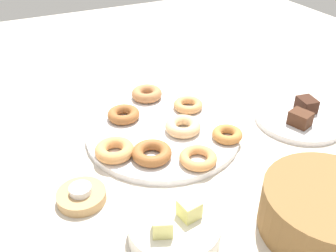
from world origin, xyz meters
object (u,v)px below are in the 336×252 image
object	(u,v)px
donut_1	(227,134)
donut_7	(147,94)
candle_holder	(82,196)
donut_0	(114,150)
brownie_near	(306,105)
donut_3	(183,126)
fruit_bowl	(174,229)
donut_plate	(163,133)
donut_4	(124,114)
basket	(326,211)
donut_2	(198,158)
tealight	(80,190)
melon_chunk_left	(189,209)
melon_chunk_right	(162,225)
donut_6	(188,105)
donut_5	(152,153)
cake_plate	(299,119)
brownie_far	(300,118)

from	to	relation	value
donut_1	donut_7	world-z (taller)	donut_7
donut_1	candle_holder	size ratio (longest dim) A/B	0.74
donut_0	brownie_near	xyz separation A→B (m)	(-0.56, 0.04, 0.00)
donut_3	fruit_bowl	xyz separation A→B (m)	(0.17, 0.29, -0.01)
donut_plate	donut_4	size ratio (longest dim) A/B	4.58
donut_1	basket	size ratio (longest dim) A/B	0.31
brownie_near	candle_holder	world-z (taller)	brownie_near
donut_2	donut_0	bearing A→B (deg)	-33.74
donut_2	tealight	size ratio (longest dim) A/B	1.90
brownie_near	melon_chunk_left	world-z (taller)	melon_chunk_left
donut_4	melon_chunk_right	world-z (taller)	melon_chunk_right
donut_6	melon_chunk_left	bearing A→B (deg)	61.67
donut_2	brownie_near	xyz separation A→B (m)	(-0.39, -0.07, 0.01)
donut_5	melon_chunk_left	world-z (taller)	melon_chunk_left
donut_6	tealight	bearing A→B (deg)	29.94
cake_plate	melon_chunk_left	distance (m)	0.52
donut_plate	donut_1	size ratio (longest dim) A/B	5.23
donut_1	donut_3	xyz separation A→B (m)	(0.09, -0.08, 0.00)
basket	donut_0	bearing A→B (deg)	-52.60
donut_0	tealight	distance (m)	0.15
donut_5	brownie_near	xyz separation A→B (m)	(-0.48, -0.01, 0.00)
basket	melon_chunk_left	world-z (taller)	basket
tealight	donut_6	bearing A→B (deg)	-150.06
melon_chunk_left	candle_holder	bearing A→B (deg)	-46.60
donut_plate	donut_0	world-z (taller)	donut_0
cake_plate	candle_holder	bearing A→B (deg)	3.59
basket	donut_5	bearing A→B (deg)	-57.05
donut_7	candle_holder	world-z (taller)	donut_7
donut_1	donut_6	distance (m)	0.18
donut_2	donut_5	size ratio (longest dim) A/B	0.93
donut_2	cake_plate	distance (m)	0.36
donut_7	melon_chunk_right	xyz separation A→B (m)	(0.19, 0.51, 0.03)
candle_holder	basket	distance (m)	0.49
donut_1	melon_chunk_left	bearing A→B (deg)	43.07
cake_plate	tealight	bearing A→B (deg)	3.59
donut_5	cake_plate	bearing A→B (deg)	178.71
donut_0	brownie_far	distance (m)	0.50
donut_5	basket	xyz separation A→B (m)	(-0.21, 0.33, 0.02)
tealight	basket	xyz separation A→B (m)	(-0.40, 0.28, 0.02)
donut_2	cake_plate	world-z (taller)	donut_2
donut_4	basket	size ratio (longest dim) A/B	0.36
fruit_bowl	melon_chunk_right	distance (m)	0.05
donut_2	donut_5	world-z (taller)	donut_5
tealight	fruit_bowl	xyz separation A→B (m)	(-0.13, 0.17, -0.01)
donut_7	donut_4	bearing A→B (deg)	37.50
donut_5	donut_7	distance (m)	0.29
fruit_bowl	donut_4	bearing A→B (deg)	-97.32
donut_5	cake_plate	world-z (taller)	donut_5
brownie_far	donut_7	bearing A→B (deg)	-45.28
donut_2	donut_5	distance (m)	0.11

